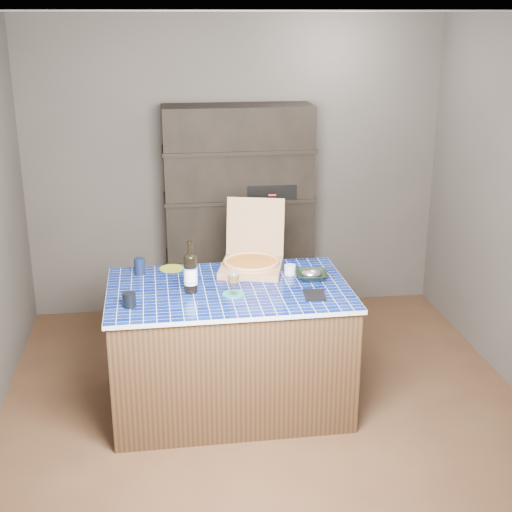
{
  "coord_description": "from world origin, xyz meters",
  "views": [
    {
      "loc": [
        -0.63,
        -4.16,
        2.49
      ],
      "look_at": [
        -0.06,
        0.0,
        1.06
      ],
      "focal_mm": 50.0,
      "sensor_mm": 36.0,
      "label": 1
    }
  ],
  "objects": [
    {
      "name": "green_trivet",
      "position": [
        -0.58,
        0.44,
        0.84
      ],
      "size": [
        0.17,
        0.17,
        0.01
      ],
      "primitive_type": "cylinder",
      "color": "olive",
      "rests_on": "kitchen_island"
    },
    {
      "name": "tumbler",
      "position": [
        -0.85,
        -0.19,
        0.88
      ],
      "size": [
        0.08,
        0.08,
        0.09
      ],
      "primitive_type": "cylinder",
      "color": "black",
      "rests_on": "kitchen_island"
    },
    {
      "name": "dvd_case",
      "position": [
        0.28,
        -0.18,
        0.85
      ],
      "size": [
        0.14,
        0.19,
        0.01
      ],
      "primitive_type": "cube",
      "rotation": [
        0.0,
        0.0,
        -0.09
      ],
      "color": "black",
      "rests_on": "kitchen_island"
    },
    {
      "name": "mead_bottle",
      "position": [
        -0.47,
        -0.0,
        0.97
      ],
      "size": [
        0.09,
        0.09,
        0.33
      ],
      "color": "black",
      "rests_on": "kitchen_island"
    },
    {
      "name": "white_jar",
      "position": [
        0.2,
        0.22,
        0.87
      ],
      "size": [
        0.08,
        0.08,
        0.06
      ],
      "primitive_type": "cylinder",
      "color": "silver",
      "rests_on": "kitchen_island"
    },
    {
      "name": "bowl",
      "position": [
        0.32,
        0.11,
        0.87
      ],
      "size": [
        0.24,
        0.24,
        0.05
      ],
      "primitive_type": "imported",
      "rotation": [
        0.0,
        0.0,
        -0.15
      ],
      "color": "black",
      "rests_on": "kitchen_island"
    },
    {
      "name": "navy_cup",
      "position": [
        -0.79,
        0.36,
        0.9
      ],
      "size": [
        0.07,
        0.07,
        0.11
      ],
      "primitive_type": "cylinder",
      "color": "black",
      "rests_on": "kitchen_island"
    },
    {
      "name": "teal_trivet",
      "position": [
        -0.21,
        -0.09,
        0.84
      ],
      "size": [
        0.14,
        0.14,
        0.01
      ],
      "primitive_type": "cylinder",
      "color": "#177A6D",
      "rests_on": "kitchen_island"
    },
    {
      "name": "foil_contents",
      "position": [
        0.32,
        0.11,
        0.88
      ],
      "size": [
        0.13,
        0.11,
        0.06
      ],
      "primitive_type": "ellipsoid",
      "color": "#B3B4BF",
      "rests_on": "bowl"
    },
    {
      "name": "kitchen_island",
      "position": [
        -0.23,
        0.04,
        0.42
      ],
      "size": [
        1.54,
        0.99,
        0.84
      ],
      "rotation": [
        0.0,
        0.0,
        0.01
      ],
      "color": "#412F19",
      "rests_on": "floor"
    },
    {
      "name": "room",
      "position": [
        0.0,
        0.0,
        1.25
      ],
      "size": [
        3.5,
        3.5,
        3.5
      ],
      "color": "#4F3822",
      "rests_on": "ground"
    },
    {
      "name": "wine_glass",
      "position": [
        -0.21,
        -0.09,
        0.95
      ],
      "size": [
        0.07,
        0.07,
        0.16
      ],
      "color": "white",
      "rests_on": "teal_trivet"
    },
    {
      "name": "shelving_unit",
      "position": [
        0.0,
        1.53,
        0.9
      ],
      "size": [
        1.2,
        0.41,
        1.8
      ],
      "color": "black",
      "rests_on": "floor"
    },
    {
      "name": "pizza_box",
      "position": [
        -0.04,
        0.35,
        0.9
      ],
      "size": [
        0.51,
        0.57,
        0.44
      ],
      "rotation": [
        0.0,
        0.0,
        -0.25
      ],
      "color": "#93724C",
      "rests_on": "kitchen_island"
    }
  ]
}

